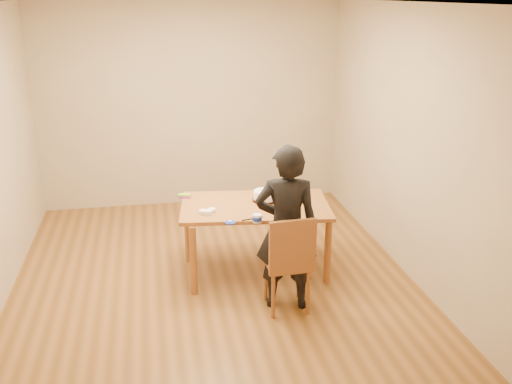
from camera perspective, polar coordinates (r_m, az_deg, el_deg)
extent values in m
cube|color=brown|center=(6.02, -4.34, -8.24)|extent=(4.00, 4.50, 0.00)
cube|color=silver|center=(5.34, -5.11, 18.39)|extent=(4.00, 4.50, 0.00)
cube|color=tan|center=(7.71, -6.54, 8.53)|extent=(4.00, 0.00, 2.70)
cube|color=tan|center=(6.06, 14.53, 5.05)|extent=(0.00, 4.50, 2.70)
cube|color=brown|center=(5.79, -0.09, -1.43)|extent=(1.58, 1.06, 0.04)
cube|color=brown|center=(5.23, 3.11, -7.15)|extent=(0.40, 0.40, 0.04)
cylinder|color=#AA280B|center=(5.89, 0.92, -0.77)|extent=(0.26, 0.26, 0.02)
cylinder|color=white|center=(5.87, 0.92, -0.32)|extent=(0.24, 0.24, 0.08)
ellipsoid|color=white|center=(5.85, 0.92, 0.15)|extent=(0.24, 0.24, 0.03)
cylinder|color=white|center=(5.33, 0.11, -2.65)|extent=(0.09, 0.09, 0.08)
cylinder|color=#1935A6|center=(5.33, -2.59, -3.05)|extent=(0.10, 0.10, 0.01)
ellipsoid|color=white|center=(5.33, -2.59, -2.92)|extent=(0.04, 0.04, 0.02)
cylinder|color=white|center=(5.54, -4.85, -2.05)|extent=(0.09, 0.09, 0.04)
cylinder|color=white|center=(5.59, -4.45, -1.84)|extent=(0.07, 0.07, 0.04)
cylinder|color=white|center=(5.56, -5.33, -2.00)|extent=(0.08, 0.08, 0.04)
cube|color=#C82FA0|center=(6.02, -7.13, -0.47)|extent=(0.13, 0.09, 0.02)
cube|color=green|center=(6.01, -7.19, -0.29)|extent=(0.13, 0.09, 0.02)
cube|color=black|center=(5.40, -0.69, -2.74)|extent=(0.15, 0.05, 0.01)
imported|color=black|center=(5.14, 3.06, -3.65)|extent=(0.63, 0.48, 1.56)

